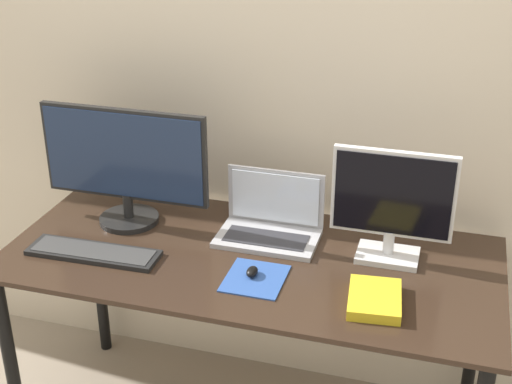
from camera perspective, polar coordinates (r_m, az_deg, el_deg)
The scene contains 9 objects.
wall_back at distance 2.58m, azimuth 2.32°, elevation 8.88°, with size 7.00×0.05×2.50m.
desk at distance 2.43m, azimuth -0.46°, elevation -7.13°, with size 1.64×0.74×0.77m.
monitor_left at distance 2.54m, azimuth -10.45°, elevation 2.23°, with size 0.61×0.21×0.43m.
monitor_right at distance 2.31m, azimuth 10.84°, elevation -0.96°, with size 0.39×0.14×0.38m.
laptop at distance 2.48m, azimuth 1.19°, elevation -2.34°, with size 0.35×0.22×0.22m.
keyboard at distance 2.44m, azimuth -12.87°, elevation -4.74°, with size 0.45×0.14×0.02m.
mousepad at distance 2.25m, azimuth -0.06°, elevation -6.93°, with size 0.18×0.21×0.00m.
mouse at distance 2.25m, azimuth -0.32°, elevation -6.40°, with size 0.04×0.06×0.03m.
book at distance 2.16m, azimuth 9.47°, elevation -8.46°, with size 0.17×0.22×0.03m.
Camera 1 is at (0.59, -1.59, 1.98)m, focal length 50.00 mm.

